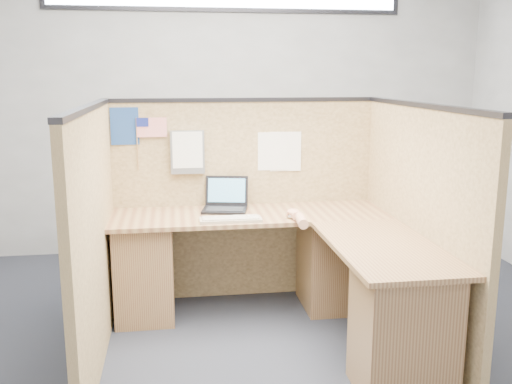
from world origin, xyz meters
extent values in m
plane|color=#21242F|center=(0.00, 0.00, 0.00)|extent=(5.00, 5.00, 0.00)
plane|color=#949599|center=(0.00, 2.25, 1.40)|extent=(5.00, 0.00, 5.00)
plane|color=#949599|center=(0.00, -2.25, 1.40)|extent=(5.00, 0.00, 5.00)
cube|color=brown|center=(0.00, 1.00, 0.75)|extent=(2.05, 0.05, 1.50)
cube|color=#232328|center=(0.00, 1.00, 1.51)|extent=(2.05, 0.06, 0.03)
cube|color=brown|center=(-1.00, 0.10, 0.75)|extent=(0.05, 1.80, 1.50)
cube|color=#232328|center=(-1.00, 0.10, 1.51)|extent=(0.06, 1.80, 0.03)
cube|color=brown|center=(1.00, 0.10, 0.75)|extent=(0.05, 1.80, 1.50)
cube|color=#232328|center=(1.00, 0.10, 1.51)|extent=(0.06, 1.80, 0.03)
cube|color=brown|center=(0.00, 0.68, 0.71)|extent=(1.95, 0.60, 0.03)
cube|color=brown|center=(0.68, -0.20, 0.71)|extent=(0.60, 1.15, 0.03)
cube|color=brown|center=(-0.75, 0.68, 0.35)|extent=(0.40, 0.50, 0.70)
cube|color=brown|center=(0.60, 0.68, 0.35)|extent=(0.40, 0.50, 0.70)
cube|color=brown|center=(0.68, -0.52, 0.35)|extent=(0.50, 0.40, 0.70)
cube|color=black|center=(-0.17, 0.77, 0.74)|extent=(0.36, 0.30, 0.02)
cube|color=black|center=(-0.17, 0.92, 0.85)|extent=(0.32, 0.13, 0.21)
cube|color=teal|center=(-0.17, 0.91, 0.85)|extent=(0.28, 0.10, 0.17)
cube|color=gray|center=(-0.16, 0.48, 0.74)|extent=(0.42, 0.14, 0.02)
cube|color=silver|center=(-0.16, 0.48, 0.75)|extent=(0.38, 0.12, 0.01)
ellipsoid|color=silver|center=(0.28, 0.49, 0.75)|extent=(0.11, 0.08, 0.04)
ellipsoid|color=tan|center=(0.28, 0.49, 0.77)|extent=(0.08, 0.10, 0.05)
cylinder|color=tan|center=(0.28, 0.44, 0.76)|extent=(0.06, 0.05, 0.06)
cylinder|color=tan|center=(0.29, 0.31, 0.76)|extent=(0.09, 0.24, 0.07)
cube|color=navy|center=(-0.87, 0.97, 1.33)|extent=(0.20, 0.01, 0.27)
cylinder|color=olive|center=(-0.78, 0.96, 1.21)|extent=(0.01, 0.01, 0.38)
cube|color=red|center=(-0.67, 0.96, 1.32)|extent=(0.22, 0.00, 0.14)
cube|color=navy|center=(-0.74, 0.95, 1.36)|extent=(0.09, 0.00, 0.06)
cube|color=slate|center=(-0.42, 0.94, 1.14)|extent=(0.25, 0.05, 0.32)
cube|color=white|center=(-0.42, 0.92, 1.16)|extent=(0.22, 0.01, 0.27)
cube|color=white|center=(0.22, 0.97, 1.13)|extent=(0.23, 0.02, 0.29)
cube|color=white|center=(0.32, 0.97, 1.13)|extent=(0.23, 0.01, 0.30)
camera|label=1|loc=(-0.53, -3.23, 1.71)|focal=40.00mm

